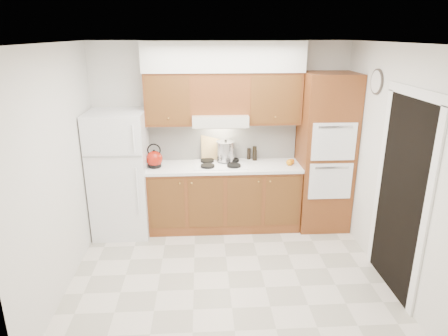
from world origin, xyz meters
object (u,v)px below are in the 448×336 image
fridge (120,174)px  stock_pot (226,151)px  oven_cabinet (325,153)px  kettle (154,159)px

fridge → stock_pot: 1.49m
stock_pot → fridge: bearing=-172.7°
oven_cabinet → kettle: oven_cabinet is taller
fridge → stock_pot: size_ratio=6.43×
fridge → stock_pot: (1.46, 0.19, 0.24)m
kettle → oven_cabinet: bearing=19.9°
kettle → stock_pot: (0.99, 0.17, 0.04)m
fridge → kettle: size_ratio=7.71×
oven_cabinet → kettle: bearing=-179.6°
oven_cabinet → stock_pot: bearing=173.7°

